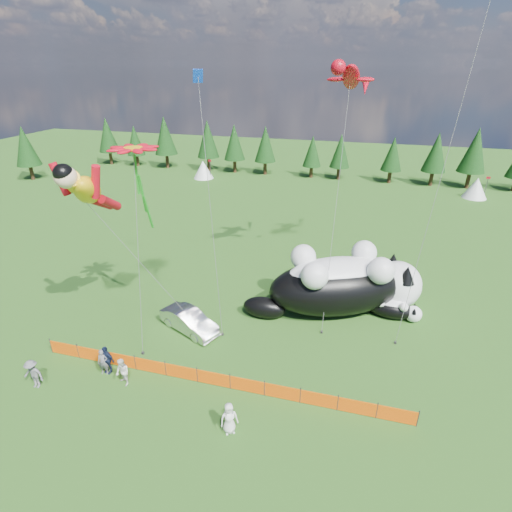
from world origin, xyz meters
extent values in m
plane|color=#10390A|center=(0.00, 0.00, 0.00)|extent=(160.00, 160.00, 0.00)
cylinder|color=#262626|center=(-11.00, -3.00, 0.55)|extent=(0.06, 0.06, 1.10)
cylinder|color=#262626|center=(-9.00, -3.00, 0.55)|extent=(0.06, 0.06, 1.10)
cylinder|color=#262626|center=(-7.00, -3.00, 0.55)|extent=(0.06, 0.06, 1.10)
cylinder|color=#262626|center=(-5.00, -3.00, 0.55)|extent=(0.06, 0.06, 1.10)
cylinder|color=#262626|center=(-3.00, -3.00, 0.55)|extent=(0.06, 0.06, 1.10)
cylinder|color=#262626|center=(-1.00, -3.00, 0.55)|extent=(0.06, 0.06, 1.10)
cylinder|color=#262626|center=(1.00, -3.00, 0.55)|extent=(0.06, 0.06, 1.10)
cylinder|color=#262626|center=(3.00, -3.00, 0.55)|extent=(0.06, 0.06, 1.10)
cylinder|color=#262626|center=(5.00, -3.00, 0.55)|extent=(0.06, 0.06, 1.10)
cylinder|color=#262626|center=(7.00, -3.00, 0.55)|extent=(0.06, 0.06, 1.10)
cylinder|color=#262626|center=(9.00, -3.00, 0.55)|extent=(0.06, 0.06, 1.10)
cylinder|color=#262626|center=(11.00, -3.00, 0.55)|extent=(0.06, 0.06, 1.10)
cube|color=#FF5605|center=(-10.00, -3.00, 0.50)|extent=(2.00, 0.04, 0.90)
cube|color=#FF5605|center=(-8.00, -3.00, 0.50)|extent=(2.00, 0.04, 0.90)
cube|color=#FF5605|center=(-6.00, -3.00, 0.50)|extent=(2.00, 0.04, 0.90)
cube|color=#FF5605|center=(-4.00, -3.00, 0.50)|extent=(2.00, 0.04, 0.90)
cube|color=#FF5605|center=(-2.00, -3.00, 0.50)|extent=(2.00, 0.04, 0.90)
cube|color=#FF5605|center=(0.00, -3.00, 0.50)|extent=(2.00, 0.04, 0.90)
cube|color=#FF5605|center=(2.00, -3.00, 0.50)|extent=(2.00, 0.04, 0.90)
cube|color=#FF5605|center=(4.00, -3.00, 0.50)|extent=(2.00, 0.04, 0.90)
cube|color=#FF5605|center=(6.00, -3.00, 0.50)|extent=(2.00, 0.04, 0.90)
cube|color=#FF5605|center=(8.00, -3.00, 0.50)|extent=(2.00, 0.04, 0.90)
cube|color=#FF5605|center=(10.00, -3.00, 0.50)|extent=(2.00, 0.04, 0.90)
ellipsoid|color=black|center=(6.00, 6.69, 2.01)|extent=(11.12, 8.43, 4.03)
ellipsoid|color=white|center=(6.00, 6.69, 3.02)|extent=(8.32, 6.19, 2.46)
sphere|color=white|center=(10.28, 8.63, 1.79)|extent=(3.58, 3.58, 3.58)
sphere|color=#FA6172|center=(11.67, 9.25, 1.79)|extent=(0.50, 0.50, 0.50)
ellipsoid|color=black|center=(1.10, 4.49, 0.78)|extent=(3.50, 2.72, 1.57)
cone|color=black|center=(10.72, 7.65, 3.22)|extent=(1.25, 1.25, 1.25)
cone|color=black|center=(9.84, 9.61, 3.22)|extent=(1.25, 1.25, 1.25)
sphere|color=white|center=(7.64, 9.03, 3.92)|extent=(1.88, 1.88, 1.88)
sphere|color=white|center=(8.84, 6.38, 3.92)|extent=(1.88, 1.88, 1.88)
sphere|color=white|center=(3.36, 7.10, 3.92)|extent=(1.88, 1.88, 1.88)
sphere|color=white|center=(4.55, 4.45, 3.92)|extent=(1.88, 1.88, 1.88)
ellipsoid|color=black|center=(9.96, 6.91, 0.67)|extent=(3.48, 1.88, 1.34)
ellipsoid|color=white|center=(9.96, 6.91, 1.00)|extent=(2.63, 1.36, 0.82)
sphere|color=white|center=(11.51, 6.76, 0.59)|extent=(1.19, 1.19, 1.19)
sphere|color=#FA6172|center=(12.01, 6.71, 0.59)|extent=(0.17, 0.17, 0.17)
ellipsoid|color=black|center=(8.18, 7.08, 0.26)|extent=(1.09, 0.62, 0.52)
cone|color=black|center=(11.48, 6.40, 1.07)|extent=(0.42, 0.42, 0.42)
cone|color=black|center=(11.55, 7.11, 1.07)|extent=(0.42, 0.42, 0.42)
sphere|color=white|center=(10.82, 7.31, 1.30)|extent=(0.62, 0.62, 0.62)
sphere|color=white|center=(10.72, 6.35, 1.30)|extent=(0.62, 0.62, 0.62)
sphere|color=white|center=(9.26, 7.46, 1.30)|extent=(0.62, 0.62, 0.62)
sphere|color=white|center=(9.17, 6.50, 1.30)|extent=(0.62, 0.62, 0.62)
imported|color=silver|center=(-3.49, 1.54, 0.76)|extent=(4.84, 3.36, 1.51)
imported|color=slate|center=(-6.63, -3.78, 0.85)|extent=(0.69, 0.53, 1.71)
imported|color=silver|center=(-5.02, -4.27, 0.88)|extent=(0.99, 0.87, 1.76)
imported|color=#141C37|center=(-6.50, -3.60, 0.93)|extent=(1.16, 0.72, 1.86)
imported|color=slate|center=(-9.77, -5.78, 0.93)|extent=(1.22, 0.66, 1.86)
imported|color=silver|center=(1.90, -5.79, 0.90)|extent=(1.05, 0.96, 1.81)
cylinder|color=#595959|center=(-5.78, 0.90, 5.16)|extent=(0.03, 0.03, 11.44)
cube|color=#262626|center=(-3.32, 2.14, 0.08)|extent=(0.15, 0.15, 0.16)
cylinder|color=#595959|center=(5.37, 7.48, 8.00)|extent=(0.03, 0.03, 17.50)
cube|color=#262626|center=(5.39, 3.61, 0.08)|extent=(0.15, 0.15, 0.16)
cylinder|color=#595959|center=(-5.76, 0.04, 6.20)|extent=(0.03, 0.03, 12.57)
cube|color=#262626|center=(-5.35, -1.60, 0.08)|extent=(0.15, 0.15, 0.16)
cube|color=#198D1B|center=(-6.16, 1.68, 9.52)|extent=(0.22, 0.22, 4.81)
cylinder|color=#595959|center=(-2.31, 3.58, 8.09)|extent=(0.03, 0.03, 16.55)
cube|color=#262626|center=(-1.11, 1.58, 0.08)|extent=(0.15, 0.15, 0.16)
cylinder|color=#595959|center=(11.36, 6.03, 10.51)|extent=(0.03, 0.03, 21.35)
cube|color=#262626|center=(10.24, 3.73, 0.08)|extent=(0.15, 0.15, 0.16)
camera|label=1|loc=(6.93, -19.20, 16.70)|focal=28.00mm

